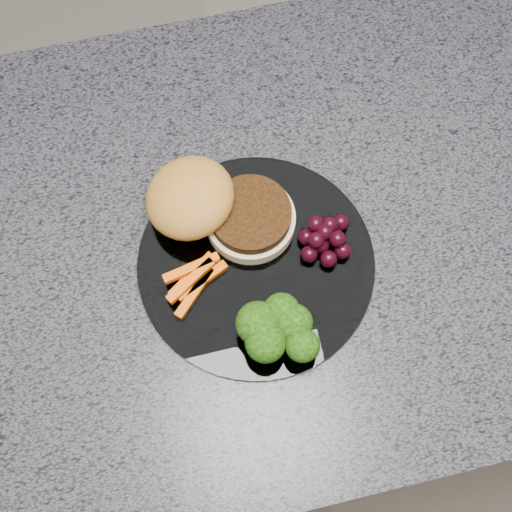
{
  "coord_description": "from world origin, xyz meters",
  "views": [
    {
      "loc": [
        -0.17,
        -0.3,
        1.64
      ],
      "look_at": [
        -0.1,
        -0.04,
        0.93
      ],
      "focal_mm": 50.0,
      "sensor_mm": 36.0,
      "label": 1
    }
  ],
  "objects_px": {
    "burger": "(212,207)",
    "grape_bunch": "(326,238)",
    "island_cabinet": "(309,322)",
    "plate": "(256,263)"
  },
  "relations": [
    {
      "from": "island_cabinet",
      "to": "burger",
      "type": "relative_size",
      "value": 6.57
    },
    {
      "from": "burger",
      "to": "grape_bunch",
      "type": "bearing_deg",
      "value": -12.19
    },
    {
      "from": "grape_bunch",
      "to": "island_cabinet",
      "type": "bearing_deg",
      "value": 52.82
    },
    {
      "from": "island_cabinet",
      "to": "plate",
      "type": "bearing_deg",
      "value": -159.16
    },
    {
      "from": "island_cabinet",
      "to": "burger",
      "type": "xyz_separation_m",
      "value": [
        -0.14,
        0.03,
        0.5
      ]
    },
    {
      "from": "island_cabinet",
      "to": "burger",
      "type": "distance_m",
      "value": 0.52
    },
    {
      "from": "island_cabinet",
      "to": "plate",
      "type": "relative_size",
      "value": 4.62
    },
    {
      "from": "plate",
      "to": "grape_bunch",
      "type": "relative_size",
      "value": 4.18
    },
    {
      "from": "island_cabinet",
      "to": "grape_bunch",
      "type": "xyz_separation_m",
      "value": [
        -0.03,
        -0.03,
        0.49
      ]
    },
    {
      "from": "burger",
      "to": "grape_bunch",
      "type": "relative_size",
      "value": 2.94
    }
  ]
}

